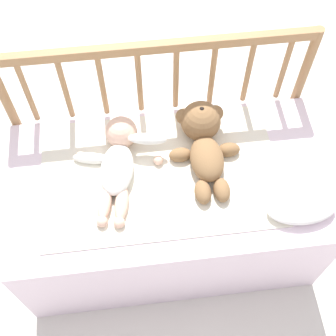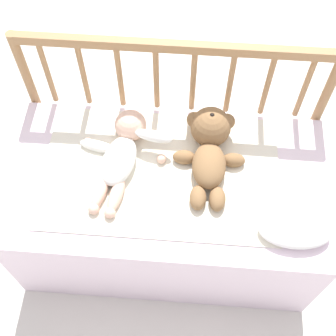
# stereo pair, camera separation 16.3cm
# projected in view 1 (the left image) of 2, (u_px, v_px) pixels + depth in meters

# --- Properties ---
(ground_plane) EXTENTS (12.00, 12.00, 0.00)m
(ground_plane) POSITION_uv_depth(u_px,v_px,m) (168.00, 232.00, 2.10)
(ground_plane) COLOR silver
(crib_mattress) EXTENTS (1.16, 0.62, 0.49)m
(crib_mattress) POSITION_uv_depth(u_px,v_px,m) (168.00, 209.00, 1.89)
(crib_mattress) COLOR silver
(crib_mattress) RESTS_ON ground_plane
(crib_rail) EXTENTS (1.16, 0.04, 0.83)m
(crib_rail) POSITION_uv_depth(u_px,v_px,m) (158.00, 91.00, 1.77)
(crib_rail) COLOR #997047
(crib_rail) RESTS_ON ground_plane
(blanket) EXTENTS (0.85, 0.52, 0.01)m
(blanket) POSITION_uv_depth(u_px,v_px,m) (160.00, 173.00, 1.69)
(blanket) COLOR silver
(blanket) RESTS_ON crib_mattress
(teddy_bear) EXTENTS (0.26, 0.39, 0.15)m
(teddy_bear) POSITION_uv_depth(u_px,v_px,m) (204.00, 139.00, 1.70)
(teddy_bear) COLOR olive
(teddy_bear) RESTS_ON crib_mattress
(baby) EXTENTS (0.35, 0.42, 0.12)m
(baby) POSITION_uv_depth(u_px,v_px,m) (118.00, 159.00, 1.67)
(baby) COLOR white
(baby) RESTS_ON crib_mattress
(small_pillow) EXTENTS (0.24, 0.13, 0.06)m
(small_pillow) POSITION_uv_depth(u_px,v_px,m) (302.00, 208.00, 1.59)
(small_pillow) COLOR white
(small_pillow) RESTS_ON crib_mattress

